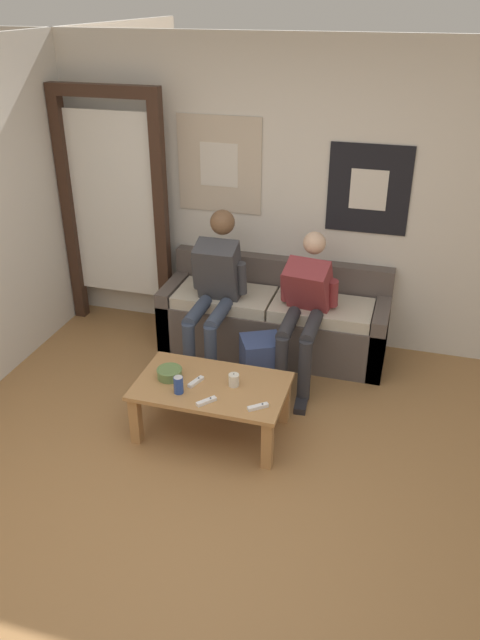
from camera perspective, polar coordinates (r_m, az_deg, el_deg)
ground_plane at (r=4.02m, az=-4.06°, el=-16.53°), size 18.00×18.00×0.00m
wall_back at (r=5.35m, az=4.18°, el=11.12°), size 10.00×0.07×2.55m
door_frame at (r=5.67m, az=-11.52°, el=10.79°), size 1.00×0.10×2.15m
couch at (r=5.42m, az=3.13°, el=0.06°), size 1.93×0.66×0.76m
coffee_table at (r=4.38m, az=-2.62°, el=-6.64°), size 1.05×0.63×0.40m
person_seated_adult at (r=5.07m, az=-2.34°, el=3.12°), size 0.47×0.92×1.26m
person_seated_teen at (r=4.92m, az=5.96°, el=1.37°), size 0.47×0.97×1.13m
backpack at (r=4.88m, az=1.97°, el=-4.25°), size 0.39×0.39×0.45m
ceramic_bowl at (r=4.42m, az=-6.46°, el=-4.80°), size 0.18×0.18×0.07m
pillar_candle at (r=4.31m, az=-0.57°, el=-5.51°), size 0.07×0.07×0.10m
drink_can_blue at (r=4.25m, az=-5.64°, el=-5.92°), size 0.07×0.07×0.12m
game_controller_near_left at (r=4.11m, az=1.65°, el=-7.94°), size 0.13×0.12×0.03m
game_controller_near_right at (r=4.16m, az=-3.09°, el=-7.44°), size 0.12×0.13×0.03m
game_controller_far_center at (r=4.36m, az=-4.06°, el=-5.65°), size 0.08×0.15×0.03m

